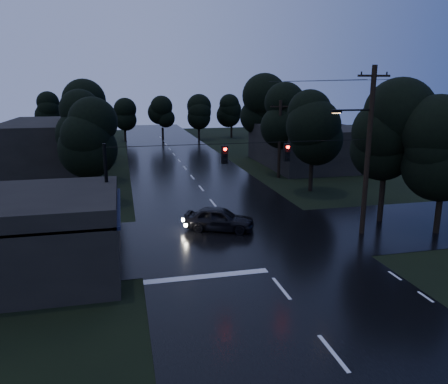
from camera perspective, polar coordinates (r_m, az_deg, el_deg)
name	(u,v)px	position (r m, az deg, el deg)	size (l,w,h in m)	color
ground	(333,354)	(16.26, 14.05, -19.79)	(160.00, 160.00, 0.00)	black
main_road	(192,177)	(43.35, -4.17, 1.92)	(12.00, 120.00, 0.02)	black
cross_street	(240,237)	(26.35, 2.12, -5.93)	(60.00, 9.00, 0.02)	black
building_far_right	(308,146)	(50.76, 10.92, 5.97)	(10.00, 14.00, 4.40)	black
building_far_left	(54,144)	(52.82, -21.28, 5.91)	(10.00, 16.00, 5.00)	black
utility_pole_main	(367,149)	(27.10, 18.16, 5.42)	(3.50, 0.30, 10.00)	black
utility_pole_far	(280,138)	(42.90, 7.27, 6.98)	(2.00, 0.30, 7.50)	black
anchor_pole_left	(108,201)	(23.67, -14.94, -1.09)	(0.18, 0.18, 6.00)	black
span_signals	(255,153)	(24.27, 4.13, 5.12)	(15.00, 0.37, 1.12)	black
tree_corner_near	(387,132)	(30.08, 20.56, 7.41)	(4.48, 4.48, 9.44)	black
tree_corner_far	(446,149)	(28.98, 27.01, 5.07)	(3.92, 3.92, 8.26)	black
tree_left_a	(88,136)	(34.18, -17.28, 7.06)	(3.92, 3.92, 8.26)	black
tree_left_b	(87,122)	(42.14, -17.46, 8.72)	(4.20, 4.20, 8.85)	black
tree_left_c	(87,112)	(52.11, -17.42, 9.99)	(4.48, 4.48, 9.44)	black
tree_right_a	(313,125)	(37.47, 11.59, 8.51)	(4.20, 4.20, 8.85)	black
tree_right_b	(285,115)	(45.03, 8.03, 9.98)	(4.48, 4.48, 9.44)	black
tree_right_c	(261,106)	(54.62, 4.81, 11.10)	(4.76, 4.76, 10.03)	black
car	(219,219)	(27.38, -0.62, -3.51)	(1.75, 4.36, 1.49)	black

